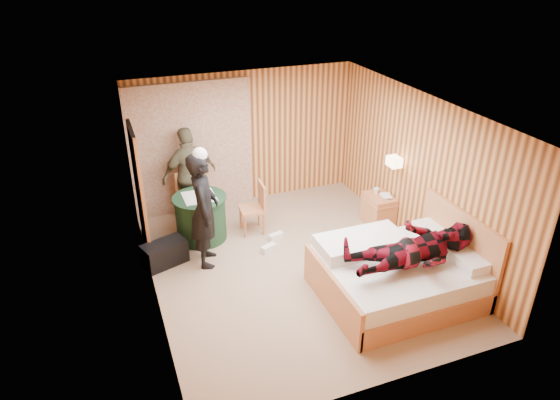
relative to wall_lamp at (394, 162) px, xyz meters
name	(u,v)px	position (x,y,z in m)	size (l,w,h in m)	color
floor	(294,267)	(-1.92, -0.45, -1.30)	(4.20, 5.00, 0.01)	#9D7E67
ceiling	(297,110)	(-1.92, -0.45, 1.20)	(4.20, 5.00, 0.01)	white
wall_back	(244,138)	(-1.92, 2.05, -0.05)	(4.20, 0.02, 2.50)	#F3A85D
wall_left	(147,220)	(-4.02, -0.45, -0.05)	(0.02, 5.00, 2.50)	#F3A85D
wall_right	(419,173)	(0.18, -0.45, -0.05)	(0.02, 5.00, 2.50)	#F3A85D
curtain	(192,149)	(-2.92, 1.98, -0.10)	(2.20, 0.08, 2.40)	beige
doorway	(139,191)	(-3.98, 0.95, -0.28)	(0.06, 0.90, 2.05)	black
wall_lamp	(394,162)	(0.00, 0.00, 0.00)	(0.26, 0.24, 0.16)	gold
bed	(399,274)	(-0.80, -1.57, -0.97)	(2.12, 1.67, 1.15)	#DF925B
nightstand	(378,210)	(-0.04, 0.25, -1.01)	(0.43, 0.58, 0.56)	#DF925B
round_table	(201,217)	(-3.06, 0.90, -0.90)	(0.89, 0.89, 0.79)	#1D3F25
chair_far	(190,193)	(-3.10, 1.59, -0.76)	(0.55, 0.55, 0.93)	#DF925B
chair_near	(256,204)	(-2.13, 0.80, -0.78)	(0.43, 0.43, 0.89)	#DF925B
duffel_bag	(165,253)	(-3.77, 0.34, -1.11)	(0.66, 0.35, 0.37)	black
sneaker_left	(269,248)	(-2.15, 0.10, -1.24)	(0.25, 0.10, 0.11)	white
sneaker_right	(276,237)	(-1.92, 0.40, -1.24)	(0.25, 0.10, 0.11)	white
woman_standing	(204,210)	(-3.14, 0.17, -0.39)	(0.67, 0.44, 1.83)	black
man_at_table	(190,175)	(-3.06, 1.64, -0.44)	(1.01, 0.42, 1.72)	#696246
man_on_bed	(416,240)	(-0.77, -1.80, -0.29)	(1.77, 0.67, 0.86)	maroon
book_lower	(381,197)	(-0.04, 0.20, -0.73)	(0.17, 0.22, 0.02)	white
book_upper	(382,196)	(-0.04, 0.20, -0.71)	(0.16, 0.22, 0.02)	white
cup_nightstand	(376,190)	(-0.04, 0.38, -0.69)	(0.10, 0.10, 0.09)	white
cup_table	(206,194)	(-2.96, 0.85, -0.46)	(0.12, 0.12, 0.10)	white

